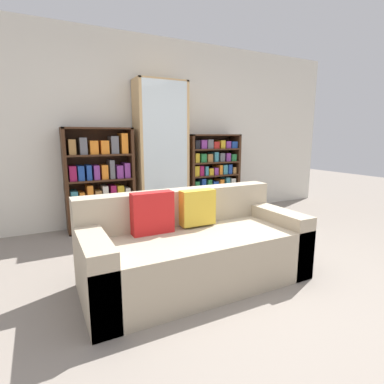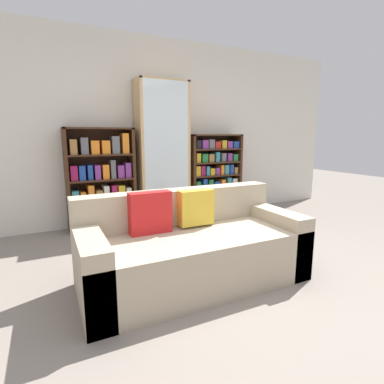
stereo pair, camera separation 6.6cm
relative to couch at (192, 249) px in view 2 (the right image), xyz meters
name	(u,v)px [view 2 (the right image)]	position (x,y,z in m)	size (l,w,h in m)	color
ground_plane	(260,296)	(0.37, -0.50, -0.29)	(16.00, 16.00, 0.00)	gray
wall_back	(151,131)	(0.37, 2.15, 1.06)	(6.89, 0.06, 2.70)	silver
couch	(192,249)	(0.00, 0.00, 0.00)	(1.94, 0.86, 0.82)	tan
bookshelf_left	(101,181)	(-0.43, 1.95, 0.37)	(0.90, 0.32, 1.39)	#3D2314
display_cabinet	(162,153)	(0.46, 1.93, 0.74)	(0.75, 0.36, 2.06)	tan
bookshelf_right	(214,175)	(1.35, 1.95, 0.35)	(0.89, 0.32, 1.31)	#3D2314
wine_bottle	(201,213)	(0.89, 1.49, -0.13)	(0.08, 0.08, 0.40)	#192333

